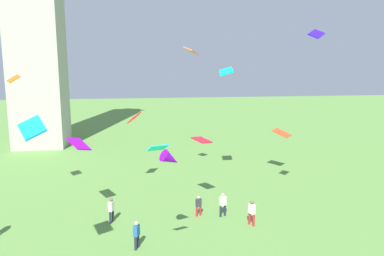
{
  "coord_description": "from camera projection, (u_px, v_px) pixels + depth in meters",
  "views": [
    {
      "loc": [
        -0.33,
        -3.89,
        11.2
      ],
      "look_at": [
        2.86,
        18.41,
        7.28
      ],
      "focal_mm": 34.41,
      "sensor_mm": 36.0,
      "label": 1
    }
  ],
  "objects": [
    {
      "name": "person_0",
      "position": [
        252.0,
        211.0,
        25.75
      ],
      "size": [
        0.47,
        0.54,
        1.81
      ],
      "rotation": [
        0.0,
        0.0,
        2.1
      ],
      "color": "red",
      "rests_on": "ground_plane"
    },
    {
      "name": "kite_flying_5",
      "position": [
        171.0,
        159.0,
        20.84
      ],
      "size": [
        1.48,
        1.17,
        1.19
      ],
      "rotation": [
        0.0,
        0.0,
        1.94
      ],
      "color": "#7D08CF"
    },
    {
      "name": "kite_flying_1",
      "position": [
        281.0,
        133.0,
        37.56
      ],
      "size": [
        2.03,
        2.02,
        0.75
      ],
      "rotation": [
        0.0,
        0.0,
        2.33
      ],
      "color": "#E1411D"
    },
    {
      "name": "kite_flying_2",
      "position": [
        14.0,
        79.0,
        27.33
      ],
      "size": [
        1.3,
        1.47,
        0.64
      ],
      "rotation": [
        0.0,
        0.0,
        5.18
      ],
      "color": "#BF6013"
    },
    {
      "name": "person_1",
      "position": [
        137.0,
        233.0,
        22.46
      ],
      "size": [
        0.43,
        0.53,
        1.78
      ],
      "rotation": [
        0.0,
        0.0,
        4.3
      ],
      "color": "#1E2333",
      "rests_on": "ground_plane"
    },
    {
      "name": "kite_flying_3",
      "position": [
        226.0,
        71.0,
        33.0
      ],
      "size": [
        1.41,
        1.92,
        0.82
      ],
      "rotation": [
        0.0,
        0.0,
        4.55
      ],
      "color": "#09EFBD"
    },
    {
      "name": "kite_flying_0",
      "position": [
        79.0,
        144.0,
        26.2
      ],
      "size": [
        1.84,
        2.02,
        0.94
      ],
      "rotation": [
        0.0,
        0.0,
        2.24
      ],
      "color": "#930AD2"
    },
    {
      "name": "kite_flying_9",
      "position": [
        191.0,
        51.0,
        32.65
      ],
      "size": [
        1.52,
        1.71,
        0.75
      ],
      "rotation": [
        0.0,
        0.0,
        4.08
      ],
      "color": "orange"
    },
    {
      "name": "kite_flying_10",
      "position": [
        158.0,
        148.0,
        17.44
      ],
      "size": [
        1.08,
        0.89,
        0.41
      ],
      "rotation": [
        0.0,
        0.0,
        3.57
      ],
      "color": "#14DFE0"
    },
    {
      "name": "kite_flying_7",
      "position": [
        32.0,
        128.0,
        16.34
      ],
      "size": [
        1.52,
        1.51,
        0.97
      ],
      "rotation": [
        0.0,
        0.0,
        5.21
      ],
      "color": "#108BE8"
    },
    {
      "name": "kite_flying_8",
      "position": [
        201.0,
        140.0,
        28.38
      ],
      "size": [
        1.63,
        1.81,
        0.34
      ],
      "rotation": [
        0.0,
        0.0,
        5.23
      ],
      "color": "red"
    },
    {
      "name": "person_3",
      "position": [
        111.0,
        209.0,
        26.21
      ],
      "size": [
        0.44,
        0.55,
        1.83
      ],
      "rotation": [
        0.0,
        0.0,
        1.18
      ],
      "color": "#1E2333",
      "rests_on": "ground_plane"
    },
    {
      "name": "kite_flying_6",
      "position": [
        316.0,
        34.0,
        24.1
      ],
      "size": [
        1.32,
        1.14,
        0.74
      ],
      "rotation": [
        0.0,
        0.0,
        3.82
      ],
      "color": "#2910D0"
    },
    {
      "name": "kite_flying_4",
      "position": [
        134.0,
        118.0,
        31.98
      ],
      "size": [
        1.27,
        1.7,
        0.92
      ],
      "rotation": [
        0.0,
        0.0,
        4.33
      ],
      "color": "red"
    },
    {
      "name": "person_2",
      "position": [
        223.0,
        203.0,
        27.28
      ],
      "size": [
        0.54,
        0.43,
        1.8
      ],
      "rotation": [
        0.0,
        0.0,
        0.41
      ],
      "color": "#1E2333",
      "rests_on": "ground_plane"
    },
    {
      "name": "person_4",
      "position": [
        199.0,
        205.0,
        27.36
      ],
      "size": [
        0.47,
        0.4,
        1.56
      ],
      "rotation": [
        0.0,
        0.0,
        3.63
      ],
      "color": "red",
      "rests_on": "ground_plane"
    }
  ]
}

